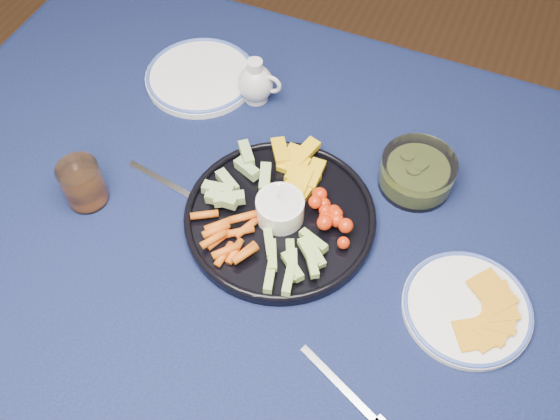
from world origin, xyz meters
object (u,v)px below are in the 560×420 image
at_px(crudite_platter, 279,214).
at_px(juice_tumbler, 84,186).
at_px(creamer_pitcher, 256,83).
at_px(side_plate_extra, 201,76).
at_px(dining_table, 333,281).
at_px(cheese_plate, 467,307).
at_px(pickle_bowl, 417,174).

relative_size(crudite_platter, juice_tumbler, 3.85).
bearing_deg(crudite_platter, juice_tumbler, -164.63).
relative_size(creamer_pitcher, side_plate_extra, 0.43).
distance_m(dining_table, cheese_plate, 0.24).
xyz_separation_m(crudite_platter, creamer_pitcher, (-0.16, 0.25, 0.02)).
bearing_deg(dining_table, juice_tumbler, -171.75).
bearing_deg(cheese_plate, dining_table, 176.56).
bearing_deg(creamer_pitcher, dining_table, -45.50).
bearing_deg(cheese_plate, juice_tumbler, -175.61).
xyz_separation_m(creamer_pitcher, juice_tumbler, (-0.17, -0.34, -0.00)).
bearing_deg(dining_table, creamer_pitcher, 134.50).
bearing_deg(cheese_plate, crudite_platter, 173.41).
relative_size(pickle_bowl, cheese_plate, 0.65).
relative_size(crudite_platter, creamer_pitcher, 3.44).
relative_size(crudite_platter, side_plate_extra, 1.47).
distance_m(pickle_bowl, side_plate_extra, 0.48).
xyz_separation_m(creamer_pitcher, side_plate_extra, (-0.13, 0.00, -0.03)).
bearing_deg(juice_tumbler, side_plate_extra, 82.96).
height_order(dining_table, side_plate_extra, side_plate_extra).
xyz_separation_m(dining_table, cheese_plate, (0.22, -0.01, 0.10)).
distance_m(crudite_platter, cheese_plate, 0.34).
xyz_separation_m(dining_table, juice_tumbler, (-0.44, -0.06, 0.12)).
bearing_deg(pickle_bowl, juice_tumbler, -153.30).
bearing_deg(side_plate_extra, cheese_plate, -25.38).
xyz_separation_m(dining_table, crudite_platter, (-0.11, 0.03, 0.11)).
bearing_deg(pickle_bowl, cheese_plate, -55.20).
bearing_deg(juice_tumbler, crudite_platter, 15.37).
bearing_deg(pickle_bowl, crudite_platter, -138.23).
distance_m(juice_tumbler, side_plate_extra, 0.35).
bearing_deg(juice_tumbler, creamer_pitcher, 63.63).
xyz_separation_m(crudite_platter, pickle_bowl, (0.19, 0.17, 0.01)).
bearing_deg(side_plate_extra, creamer_pitcher, -1.53).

